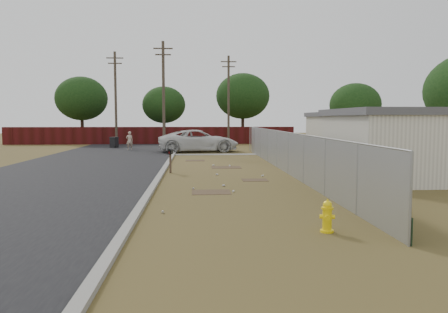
{
  "coord_description": "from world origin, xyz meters",
  "views": [
    {
      "loc": [
        -1.34,
        -20.67,
        2.68
      ],
      "look_at": [
        -0.18,
        -2.69,
        1.1
      ],
      "focal_mm": 35.0,
      "sensor_mm": 36.0,
      "label": 1
    }
  ],
  "objects": [
    {
      "name": "chainlink_fence",
      "position": [
        3.12,
        1.03,
        0.8
      ],
      "size": [
        0.1,
        27.06,
        2.02
      ],
      "color": "gray",
      "rests_on": "ground"
    },
    {
      "name": "horizon_trees",
      "position": [
        0.84,
        23.56,
        4.63
      ],
      "size": [
        33.32,
        31.94,
        7.78
      ],
      "color": "#311F16",
      "rests_on": "ground"
    },
    {
      "name": "pedestrian",
      "position": [
        -6.96,
        16.67,
        0.79
      ],
      "size": [
        0.66,
        0.51,
        1.59
      ],
      "primitive_type": "imported",
      "rotation": [
        0.0,
        0.0,
        3.4
      ],
      "color": "tan",
      "rests_on": "ground"
    },
    {
      "name": "houses",
      "position": [
        9.7,
        3.13,
        1.56
      ],
      "size": [
        9.3,
        17.24,
        3.1
      ],
      "color": "silver",
      "rests_on": "ground"
    },
    {
      "name": "utility_poles",
      "position": [
        -3.67,
        20.67,
        4.69
      ],
      "size": [
        12.6,
        8.24,
        9.0
      ],
      "color": "#4A4031",
      "rests_on": "ground"
    },
    {
      "name": "pickup_truck",
      "position": [
        -1.14,
        14.28,
        0.89
      ],
      "size": [
        6.72,
        3.82,
        1.77
      ],
      "primitive_type": "imported",
      "rotation": [
        0.0,
        0.0,
        1.71
      ],
      "color": "silver",
      "rests_on": "ground"
    },
    {
      "name": "fire_hydrant",
      "position": [
        1.73,
        -10.76,
        0.37
      ],
      "size": [
        0.38,
        0.39,
        0.79
      ],
      "color": "yellow",
      "rests_on": "ground"
    },
    {
      "name": "mailbox",
      "position": [
        -2.6,
        0.73,
        0.95
      ],
      "size": [
        0.25,
        0.53,
        1.2
      ],
      "color": "brown",
      "rests_on": "ground"
    },
    {
      "name": "street",
      "position": [
        -6.76,
        8.05,
        0.02
      ],
      "size": [
        15.1,
        60.0,
        0.12
      ],
      "color": "black",
      "rests_on": "ground"
    },
    {
      "name": "privacy_fence",
      "position": [
        -6.0,
        25.0,
        0.9
      ],
      "size": [
        30.0,
        0.12,
        1.8
      ],
      "primitive_type": "cube",
      "color": "#440E0F",
      "rests_on": "ground"
    },
    {
      "name": "ground",
      "position": [
        0.0,
        0.0,
        0.0
      ],
      "size": [
        120.0,
        120.0,
        0.0
      ],
      "primitive_type": "plane",
      "color": "brown",
      "rests_on": "ground"
    },
    {
      "name": "trash_bin",
      "position": [
        -8.81,
        19.67,
        0.51
      ],
      "size": [
        0.84,
        0.9,
        0.98
      ],
      "color": "black",
      "rests_on": "ground"
    },
    {
      "name": "scattered_litter",
      "position": [
        -0.31,
        -1.91,
        0.04
      ],
      "size": [
        4.11,
        12.42,
        0.07
      ],
      "color": "silver",
      "rests_on": "ground"
    }
  ]
}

